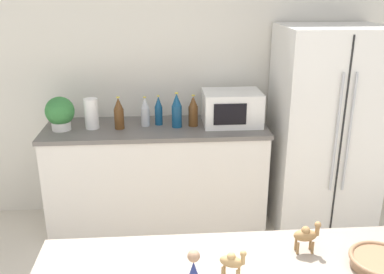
# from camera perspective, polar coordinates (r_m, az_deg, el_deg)

# --- Properties ---
(wall_back) EXTENTS (8.00, 0.06, 2.55)m
(wall_back) POSITION_cam_1_polar(r_m,az_deg,el_deg) (3.82, 0.79, 8.35)
(wall_back) COLOR silver
(wall_back) RESTS_ON ground_plane
(back_counter) EXTENTS (1.85, 0.63, 0.91)m
(back_counter) POSITION_cam_1_polar(r_m,az_deg,el_deg) (3.75, -4.66, -5.15)
(back_counter) COLOR silver
(back_counter) RESTS_ON ground_plane
(refrigerator) EXTENTS (0.84, 0.70, 1.72)m
(refrigerator) POSITION_cam_1_polar(r_m,az_deg,el_deg) (3.80, 17.28, 0.93)
(refrigerator) COLOR silver
(refrigerator) RESTS_ON ground_plane
(potted_plant) EXTENTS (0.23, 0.23, 0.27)m
(potted_plant) POSITION_cam_1_polar(r_m,az_deg,el_deg) (3.60, -17.19, 3.10)
(potted_plant) COLOR silver
(potted_plant) RESTS_ON back_counter
(paper_towel_roll) EXTENTS (0.11, 0.11, 0.25)m
(paper_towel_roll) POSITION_cam_1_polar(r_m,az_deg,el_deg) (3.58, -13.27, 3.05)
(paper_towel_roll) COLOR white
(paper_towel_roll) RESTS_ON back_counter
(microwave) EXTENTS (0.48, 0.37, 0.28)m
(microwave) POSITION_cam_1_polar(r_m,az_deg,el_deg) (3.61, 5.33, 3.88)
(microwave) COLOR white
(microwave) RESTS_ON back_counter
(back_bottle_0) EXTENTS (0.07, 0.07, 0.25)m
(back_bottle_0) POSITION_cam_1_polar(r_m,az_deg,el_deg) (3.57, -6.27, 3.32)
(back_bottle_0) COLOR #B2B7BC
(back_bottle_0) RESTS_ON back_counter
(back_bottle_1) EXTENTS (0.08, 0.08, 0.29)m
(back_bottle_1) POSITION_cam_1_polar(r_m,az_deg,el_deg) (3.52, -2.05, 3.52)
(back_bottle_1) COLOR navy
(back_bottle_1) RESTS_ON back_counter
(back_bottle_2) EXTENTS (0.06, 0.06, 0.25)m
(back_bottle_2) POSITION_cam_1_polar(r_m,az_deg,el_deg) (3.59, -4.48, 3.50)
(back_bottle_2) COLOR navy
(back_bottle_2) RESTS_ON back_counter
(back_bottle_3) EXTENTS (0.06, 0.06, 0.24)m
(back_bottle_3) POSITION_cam_1_polar(r_m,az_deg,el_deg) (3.61, -2.04, 3.56)
(back_bottle_3) COLOR #B2B7BC
(back_bottle_3) RESTS_ON back_counter
(back_bottle_4) EXTENTS (0.08, 0.08, 0.27)m
(back_bottle_4) POSITION_cam_1_polar(r_m,az_deg,el_deg) (3.53, -9.73, 3.09)
(back_bottle_4) COLOR brown
(back_bottle_4) RESTS_ON back_counter
(back_bottle_5) EXTENTS (0.08, 0.08, 0.27)m
(back_bottle_5) POSITION_cam_1_polar(r_m,az_deg,el_deg) (3.55, 0.16, 3.46)
(back_bottle_5) COLOR brown
(back_bottle_5) RESTS_ON back_counter
(fruit_bowl) EXTENTS (0.24, 0.24, 0.05)m
(fruit_bowl) POSITION_cam_1_polar(r_m,az_deg,el_deg) (1.88, 23.78, -14.96)
(fruit_bowl) COLOR #8C6647
(fruit_bowl) RESTS_ON bar_counter
(camel_figurine) EXTENTS (0.11, 0.05, 0.14)m
(camel_figurine) POSITION_cam_1_polar(r_m,az_deg,el_deg) (1.85, 15.01, -12.46)
(camel_figurine) COLOR olive
(camel_figurine) RESTS_ON bar_counter
(camel_figurine_second) EXTENTS (0.10, 0.08, 0.13)m
(camel_figurine_second) POSITION_cam_1_polar(r_m,az_deg,el_deg) (1.66, 5.40, -16.13)
(camel_figurine_second) COLOR tan
(camel_figurine_second) RESTS_ON bar_counter
(wise_man_figurine_crimson) EXTENTS (0.07, 0.07, 0.17)m
(wise_man_figurine_crimson) POSITION_cam_1_polar(r_m,az_deg,el_deg) (1.60, 0.21, -17.70)
(wise_man_figurine_crimson) COLOR navy
(wise_man_figurine_crimson) RESTS_ON bar_counter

